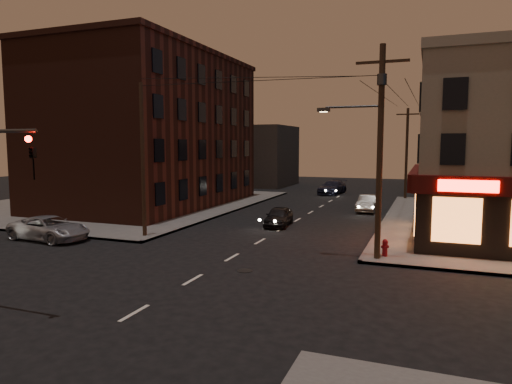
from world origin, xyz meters
The scene contains 14 objects.
ground centered at (0.00, 0.00, 0.00)m, with size 120.00×120.00×0.00m, color black.
sidewalk_nw centered at (-18.00, 19.00, 0.07)m, with size 24.00×28.00×0.15m, color #514F4C.
brick_apartment centered at (-14.50, 19.00, 6.65)m, with size 12.00×20.00×13.00m, color #431E15.
bg_building_ne_a centered at (14.00, 38.00, 3.50)m, with size 10.00×12.00×7.00m, color #3F3D3A.
bg_building_nw centered at (-13.00, 42.00, 4.00)m, with size 9.00×10.00×8.00m, color #3F3D3A.
bg_building_ne_b centered at (12.00, 52.00, 3.00)m, with size 8.00×8.00×6.00m, color #3F3D3A.
utility_pole_main centered at (6.68, 5.80, 5.76)m, with size 4.20×0.44×10.00m.
utility_pole_far centered at (6.80, 32.00, 4.65)m, with size 0.26×0.26×9.00m, color #382619.
utility_pole_west centered at (-6.80, 6.50, 4.65)m, with size 0.24×0.24×9.00m, color #382619.
suv_cross centered at (-11.66, 4.00, 0.70)m, with size 2.31×5.02×1.39m, color #93959B.
sedan_near centered at (-0.55, 13.20, 0.66)m, with size 1.55×3.85×1.31m, color black.
sedan_mid centered at (4.34, 22.22, 0.68)m, with size 1.45×4.15×1.37m, color #64635D.
sedan_far centered at (-1.11, 34.41, 0.75)m, with size 2.11×5.20×1.51m, color #181C30.
fire_hydrant centered at (7.11, 6.36, 0.61)m, with size 0.38×0.38×0.84m.
Camera 1 is at (8.99, -16.24, 5.60)m, focal length 32.00 mm.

